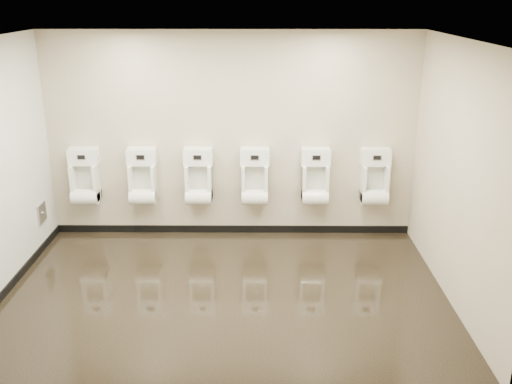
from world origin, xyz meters
TOP-DOWN VIEW (x-y plane):
  - ground at (0.00, 0.00)m, footprint 5.00×3.50m
  - ceiling at (0.00, 0.00)m, footprint 5.00×3.50m
  - back_wall at (0.00, 1.75)m, footprint 5.00×0.02m
  - front_wall at (0.00, -1.75)m, footprint 5.00×0.02m
  - right_wall at (2.50, 0.00)m, footprint 0.02×3.50m
  - skirting_back at (0.00, 1.74)m, footprint 5.00×0.02m
  - skirting_left at (-2.49, 0.00)m, footprint 0.02×3.50m
  - access_panel at (-2.48, 1.20)m, footprint 0.04×0.25m
  - urinal_0 at (-2.00, 1.62)m, footprint 0.41×0.30m
  - urinal_1 at (-1.21, 1.62)m, footprint 0.41×0.30m
  - urinal_2 at (-0.44, 1.62)m, footprint 0.41×0.30m
  - urinal_3 at (0.32, 1.62)m, footprint 0.41×0.30m
  - urinal_4 at (1.14, 1.62)m, footprint 0.41×0.30m
  - urinal_5 at (1.95, 1.62)m, footprint 0.41×0.30m

SIDE VIEW (x-z plane):
  - ground at x=0.00m, z-range 0.00..0.00m
  - skirting_back at x=0.00m, z-range 0.00..0.10m
  - skirting_left at x=-2.49m, z-range 0.00..0.10m
  - access_panel at x=-2.48m, z-range 0.38..0.62m
  - urinal_0 at x=-2.00m, z-range 0.44..1.19m
  - urinal_1 at x=-1.21m, z-range 0.44..1.19m
  - urinal_2 at x=-0.44m, z-range 0.44..1.19m
  - urinal_3 at x=0.32m, z-range 0.44..1.19m
  - urinal_4 at x=1.14m, z-range 0.44..1.19m
  - urinal_5 at x=1.95m, z-range 0.44..1.19m
  - back_wall at x=0.00m, z-range 0.00..2.80m
  - front_wall at x=0.00m, z-range 0.00..2.80m
  - right_wall at x=2.50m, z-range 0.00..2.80m
  - ceiling at x=0.00m, z-range 2.80..2.80m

